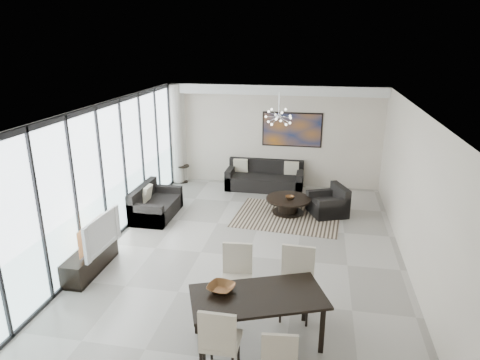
% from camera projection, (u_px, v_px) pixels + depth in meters
% --- Properties ---
extents(room_shell, '(6.00, 9.00, 2.90)m').
position_uv_depth(room_shell, '(273.00, 189.00, 7.90)').
color(room_shell, '#A8A39B').
rests_on(room_shell, ground).
extents(window_wall, '(0.37, 8.95, 2.90)m').
position_uv_depth(window_wall, '(106.00, 178.00, 8.47)').
color(window_wall, silver).
rests_on(window_wall, floor).
extents(soffit, '(5.98, 0.40, 0.26)m').
position_uv_depth(soffit, '(275.00, 90.00, 11.58)').
color(soffit, white).
rests_on(soffit, room_shell).
extents(painting, '(1.68, 0.04, 0.98)m').
position_uv_depth(painting, '(292.00, 130.00, 12.00)').
color(painting, '#A65B17').
rests_on(painting, room_shell).
extents(chandelier, '(0.66, 0.66, 0.71)m').
position_uv_depth(chandelier, '(279.00, 117.00, 9.98)').
color(chandelier, silver).
rests_on(chandelier, room_shell).
extents(rug, '(2.61, 2.09, 0.01)m').
position_uv_depth(rug, '(287.00, 216.00, 10.32)').
color(rug, black).
rests_on(rug, floor).
extents(coffee_table, '(1.10, 1.10, 0.38)m').
position_uv_depth(coffee_table, '(288.00, 205.00, 10.48)').
color(coffee_table, black).
rests_on(coffee_table, floor).
extents(bowl_coffee, '(0.26, 0.26, 0.07)m').
position_uv_depth(bowl_coffee, '(290.00, 197.00, 10.39)').
color(bowl_coffee, brown).
rests_on(bowl_coffee, coffee_table).
extents(sofa_main, '(2.15, 0.88, 0.78)m').
position_uv_depth(sofa_main, '(265.00, 179.00, 12.19)').
color(sofa_main, black).
rests_on(sofa_main, floor).
extents(loveseat, '(0.84, 1.50, 0.75)m').
position_uv_depth(loveseat, '(155.00, 206.00, 10.29)').
color(loveseat, black).
rests_on(loveseat, floor).
extents(armchair, '(1.07, 1.09, 0.71)m').
position_uv_depth(armchair, '(329.00, 205.00, 10.41)').
color(armchair, black).
rests_on(armchair, floor).
extents(side_table, '(0.38, 0.38, 0.53)m').
position_uv_depth(side_table, '(183.00, 171.00, 12.66)').
color(side_table, black).
rests_on(side_table, floor).
extents(tv_console, '(0.40, 1.41, 0.44)m').
position_uv_depth(tv_console, '(91.00, 260.00, 7.86)').
color(tv_console, black).
rests_on(tv_console, floor).
extents(television, '(0.21, 1.16, 0.66)m').
position_uv_depth(television, '(97.00, 233.00, 7.70)').
color(television, gray).
rests_on(television, tv_console).
extents(dining_table, '(2.04, 1.51, 0.76)m').
position_uv_depth(dining_table, '(258.00, 301.00, 5.86)').
color(dining_table, black).
rests_on(dining_table, floor).
extents(dining_chair_sw, '(0.47, 0.47, 1.02)m').
position_uv_depth(dining_chair_sw, '(219.00, 338.00, 5.27)').
color(dining_chair_sw, beige).
rests_on(dining_chair_sw, floor).
extents(dining_chair_se, '(0.46, 0.46, 0.92)m').
position_uv_depth(dining_chair_se, '(279.00, 357.00, 5.05)').
color(dining_chair_se, beige).
rests_on(dining_chair_se, floor).
extents(dining_chair_nw, '(0.51, 0.51, 1.03)m').
position_uv_depth(dining_chair_nw, '(237.00, 271.00, 6.77)').
color(dining_chair_nw, beige).
rests_on(dining_chair_nw, floor).
extents(dining_chair_ne, '(0.53, 0.53, 1.10)m').
position_uv_depth(dining_chair_ne, '(297.00, 277.00, 6.53)').
color(dining_chair_ne, beige).
rests_on(dining_chair_ne, floor).
extents(bowl_dining, '(0.45, 0.45, 0.09)m').
position_uv_depth(bowl_dining, '(221.00, 288.00, 5.93)').
color(bowl_dining, brown).
rests_on(bowl_dining, dining_table).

